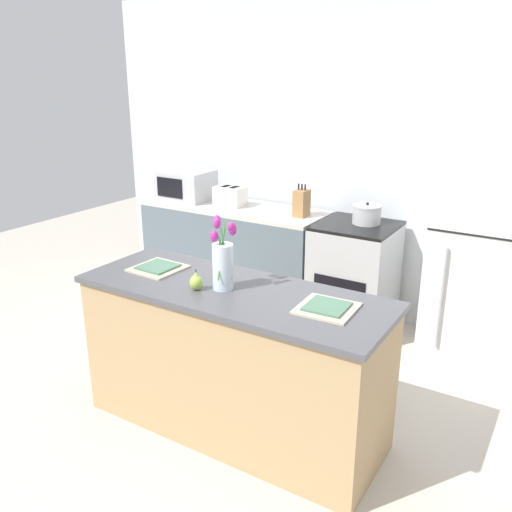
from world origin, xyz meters
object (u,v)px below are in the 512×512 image
(plate_setting_right, at_px, (327,308))
(cooking_pot, at_px, (367,214))
(refrigerator, at_px, (485,252))
(stove_range, at_px, (354,278))
(toaster, at_px, (230,196))
(flower_vase, at_px, (223,262))
(pear_figurine, at_px, (196,282))
(knife_block, at_px, (301,203))
(plate_setting_left, at_px, (158,268))
(microwave, at_px, (186,185))

(plate_setting_right, relative_size, cooking_pot, 1.30)
(refrigerator, bearing_deg, stove_range, -179.96)
(refrigerator, height_order, toaster, refrigerator)
(refrigerator, distance_m, cooking_pot, 0.91)
(flower_vase, relative_size, cooking_pot, 1.87)
(cooking_pot, bearing_deg, pear_figurine, -100.02)
(refrigerator, bearing_deg, toaster, 179.99)
(refrigerator, bearing_deg, knife_block, -179.66)
(stove_range, relative_size, cooking_pot, 3.99)
(refrigerator, bearing_deg, cooking_pot, 176.33)
(pear_figurine, height_order, knife_block, knife_block)
(stove_range, xyz_separation_m, plate_setting_right, (0.46, -1.58, 0.45))
(stove_range, bearing_deg, knife_block, -179.08)
(flower_vase, height_order, pear_figurine, flower_vase)
(plate_setting_right, distance_m, toaster, 2.29)
(flower_vase, xyz_separation_m, toaster, (-1.06, 1.62, -0.06))
(plate_setting_left, height_order, knife_block, knife_block)
(flower_vase, xyz_separation_m, pear_figurine, (-0.12, -0.09, -0.11))
(refrigerator, distance_m, plate_setting_right, 1.65)
(flower_vase, bearing_deg, pear_figurine, -140.99)
(pear_figurine, bearing_deg, plate_setting_right, 10.71)
(plate_setting_right, xyz_separation_m, cooking_pot, (-0.41, 1.64, 0.07))
(plate_setting_right, xyz_separation_m, microwave, (-2.16, 1.58, 0.13))
(stove_range, bearing_deg, pear_figurine, -98.67)
(plate_setting_right, bearing_deg, knife_block, 121.20)
(refrigerator, relative_size, plate_setting_right, 5.68)
(pear_figurine, relative_size, toaster, 0.43)
(flower_vase, relative_size, plate_setting_right, 1.44)
(knife_block, bearing_deg, refrigerator, 0.34)
(cooking_pot, xyz_separation_m, microwave, (-1.75, -0.06, 0.06))
(stove_range, height_order, plate_setting_right, plate_setting_right)
(plate_setting_left, bearing_deg, stove_range, 67.23)
(flower_vase, xyz_separation_m, cooking_pot, (0.20, 1.68, -0.07))
(plate_setting_right, height_order, knife_block, knife_block)
(flower_vase, xyz_separation_m, microwave, (-1.55, 1.62, -0.01))
(refrigerator, relative_size, plate_setting_left, 5.68)
(pear_figurine, relative_size, microwave, 0.25)
(refrigerator, distance_m, knife_block, 1.45)
(stove_range, bearing_deg, cooking_pot, 48.40)
(stove_range, relative_size, knife_block, 3.36)
(stove_range, relative_size, toaster, 3.24)
(plate_setting_left, bearing_deg, toaster, 108.89)
(plate_setting_left, relative_size, toaster, 1.06)
(knife_block, bearing_deg, pear_figurine, -82.41)
(plate_setting_left, bearing_deg, plate_setting_right, 0.00)
(plate_setting_right, bearing_deg, cooking_pot, 104.08)
(pear_figurine, distance_m, toaster, 1.96)
(pear_figurine, relative_size, plate_setting_right, 0.41)
(toaster, bearing_deg, pear_figurine, -61.26)
(flower_vase, xyz_separation_m, knife_block, (-0.34, 1.61, -0.04))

